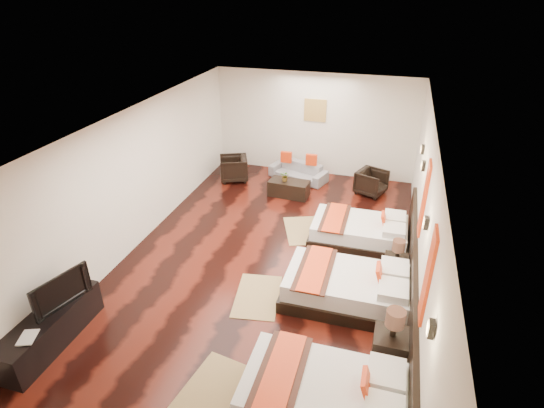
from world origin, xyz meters
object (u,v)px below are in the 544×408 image
(book, at_px, (20,338))
(armchair_left, at_px, (234,168))
(bed_near, at_px, (325,397))
(bed_far, at_px, (360,232))
(coffee_table, at_px, (289,188))
(bed_mid, at_px, (348,287))
(nightstand_a, at_px, (391,346))
(tv_console, at_px, (51,328))
(table_plant, at_px, (285,176))
(figurine, at_px, (76,277))
(tv, at_px, (58,289))
(armchair_right, at_px, (371,182))
(nightstand_b, at_px, (396,266))
(sofa, at_px, (298,171))

(book, xyz_separation_m, armchair_left, (0.53, 6.91, -0.23))
(book, bearing_deg, bed_near, 6.44)
(bed_far, distance_m, coffee_table, 2.63)
(bed_near, height_order, bed_far, bed_near)
(bed_mid, relative_size, nightstand_a, 2.18)
(tv_console, height_order, table_plant, table_plant)
(bed_near, distance_m, figurine, 4.28)
(book, distance_m, armchair_left, 6.94)
(tv, xyz_separation_m, armchair_left, (0.48, 6.13, -0.49))
(book, relative_size, armchair_right, 0.43)
(bed_mid, distance_m, armchair_right, 4.36)
(armchair_right, distance_m, coffee_table, 2.12)
(table_plant, bearing_deg, coffee_table, 10.35)
(nightstand_a, bearing_deg, tv_console, -168.52)
(nightstand_a, distance_m, table_plant, 5.63)
(tv, bearing_deg, nightstand_a, -65.87)
(nightstand_b, relative_size, figurine, 2.49)
(bed_far, relative_size, book, 6.69)
(nightstand_b, bearing_deg, armchair_left, 143.03)
(tv, bearing_deg, bed_mid, -49.08)
(tv, bearing_deg, armchair_right, -17.75)
(armchair_right, bearing_deg, tv_console, 168.60)
(bed_far, relative_size, armchair_right, 2.87)
(nightstand_a, xyz_separation_m, sofa, (-2.72, 5.94, -0.11))
(bed_far, distance_m, armchair_right, 2.43)
(bed_mid, relative_size, tv, 2.28)
(nightstand_b, height_order, armchair_right, nightstand_b)
(tv, bearing_deg, bed_far, -31.15)
(nightstand_b, height_order, table_plant, nightstand_b)
(tv, xyz_separation_m, sofa, (2.17, 6.66, -0.59))
(table_plant, bearing_deg, tv, -110.32)
(nightstand_b, relative_size, armchair_left, 1.13)
(nightstand_a, height_order, tv_console, nightstand_a)
(nightstand_a, distance_m, figurine, 4.97)
(nightstand_a, relative_size, coffee_table, 0.99)
(nightstand_a, relative_size, figurine, 2.94)
(bed_near, bearing_deg, book, -173.56)
(nightstand_a, xyz_separation_m, coffee_table, (-2.72, 4.89, -0.15))
(book, relative_size, table_plant, 1.13)
(bed_near, xyz_separation_m, bed_far, (-0.00, 4.20, -0.02))
(book, distance_m, sofa, 7.78)
(armchair_right, xyz_separation_m, coffee_table, (-2.00, -0.69, -0.12))
(nightstand_a, height_order, table_plant, nightstand_a)
(sofa, bearing_deg, nightstand_a, -47.32)
(bed_far, height_order, tv_console, bed_far)
(armchair_right, bearing_deg, book, 170.49)
(tv_console, xyz_separation_m, table_plant, (2.12, 5.88, 0.26))
(book, relative_size, figurine, 0.89)
(armchair_left, bearing_deg, coffee_table, 50.37)
(tv, distance_m, sofa, 7.03)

